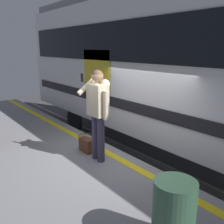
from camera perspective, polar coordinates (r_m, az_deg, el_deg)
ground_plane at (r=5.79m, az=2.49°, el=-16.65°), size 24.23×24.23×0.00m
platform at (r=4.68m, az=-20.21°, el=-19.59°), size 14.12×4.43×0.86m
safety_line at (r=5.23m, az=0.02°, el=-9.57°), size 13.84×0.16×0.01m
track_rail_near at (r=6.60m, az=11.84°, el=-12.07°), size 18.36×0.08×0.16m
track_rail_far at (r=7.66m, az=19.02°, el=-8.78°), size 18.36×0.08×0.16m
train_carriage at (r=6.30m, az=19.90°, el=10.41°), size 12.41×3.03×4.21m
passenger at (r=4.73m, az=-3.09°, el=0.86°), size 0.57×0.55×1.72m
handbag at (r=5.38m, az=-5.68°, el=-7.10°), size 0.37×0.34×0.35m
trash_bin at (r=3.01m, az=13.53°, el=-21.18°), size 0.46×0.46×0.77m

